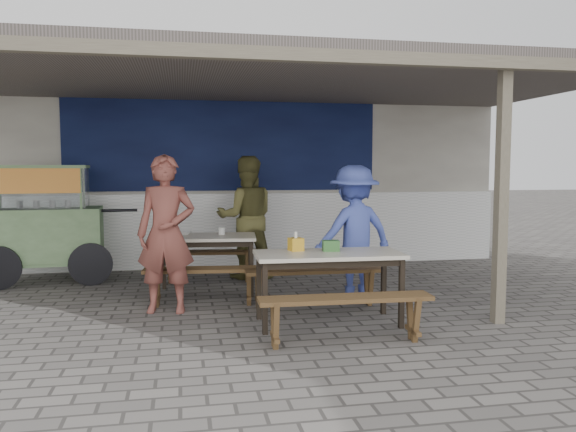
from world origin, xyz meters
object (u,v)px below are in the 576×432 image
at_px(condiment_jar, 222,231).
at_px(donation_box, 331,246).
at_px(bench_right_street, 346,308).
at_px(tissue_box, 296,244).
at_px(bench_left_street, 203,278).
at_px(vendor_cart, 47,219).
at_px(patron_street_side, 166,234).
at_px(table_right, 328,260).
at_px(patron_right_table, 354,233).
at_px(patron_wall_side, 246,217).
at_px(bench_right_wall, 314,278).
at_px(bench_left_wall, 209,259).
at_px(table_left, 206,242).
at_px(condiment_bowl, 184,233).

bearing_deg(condiment_jar, donation_box, -58.87).
distance_m(bench_right_street, tissue_box, 1.04).
height_order(bench_left_street, condiment_jar, condiment_jar).
distance_m(vendor_cart, patron_street_side, 2.60).
xyz_separation_m(table_right, patron_right_table, (0.59, 1.01, 0.16)).
distance_m(patron_street_side, patron_wall_side, 2.10).
relative_size(bench_left_street, condiment_jar, 14.90).
height_order(patron_wall_side, patron_right_table, patron_wall_side).
bearing_deg(condiment_jar, vendor_cart, 157.08).
xyz_separation_m(tissue_box, donation_box, (0.36, -0.09, -0.01)).
height_order(bench_right_wall, patron_wall_side, patron_wall_side).
bearing_deg(bench_left_wall, patron_street_side, -103.54).
relative_size(table_left, patron_street_side, 0.76).
relative_size(table_right, tissue_box, 11.19).
distance_m(patron_right_table, condiment_bowl, 2.21).
distance_m(bench_left_street, patron_wall_side, 1.82).
bearing_deg(tissue_box, bench_left_street, 138.78).
bearing_deg(bench_right_wall, bench_left_wall, 126.24).
relative_size(bench_right_wall, patron_right_table, 0.98).
distance_m(table_right, condiment_bowl, 2.35).
relative_size(vendor_cart, patron_street_side, 1.16).
height_order(bench_right_street, patron_right_table, patron_right_table).
bearing_deg(bench_right_street, bench_left_wall, 111.46).
bearing_deg(table_left, bench_right_wall, -33.37).
relative_size(patron_wall_side, patron_right_table, 1.08).
bearing_deg(bench_right_street, vendor_cart, 135.43).
relative_size(patron_street_side, condiment_bowl, 9.48).
xyz_separation_m(donation_box, condiment_jar, (-1.02, 1.69, -0.01)).
distance_m(bench_right_wall, patron_street_side, 1.77).
xyz_separation_m(table_right, bench_right_wall, (0.02, 0.70, -0.33)).
distance_m(bench_right_street, condiment_jar, 2.70).
distance_m(bench_right_wall, tissue_box, 0.78).
relative_size(bench_left_wall, condiment_bowl, 7.47).
bearing_deg(vendor_cart, bench_right_street, -50.02).
relative_size(bench_right_street, vendor_cart, 0.78).
bearing_deg(bench_left_street, patron_wall_side, 72.07).
bearing_deg(bench_left_wall, bench_left_street, -90.00).
bearing_deg(patron_wall_side, table_right, 102.55).
xyz_separation_m(vendor_cart, patron_wall_side, (2.80, -0.19, -0.00)).
relative_size(vendor_cart, condiment_jar, 22.01).
relative_size(bench_left_wall, patron_right_table, 0.84).
distance_m(bench_left_wall, table_right, 2.63).
relative_size(patron_street_side, tissue_box, 12.97).
bearing_deg(bench_left_street, donation_box, -29.60).
relative_size(table_right, bench_right_street, 0.95).
relative_size(bench_left_street, vendor_cart, 0.68).
height_order(bench_left_street, donation_box, donation_box).
bearing_deg(bench_right_street, patron_street_side, 139.18).
xyz_separation_m(table_right, vendor_cart, (-3.35, 2.78, 0.23)).
xyz_separation_m(bench_right_wall, donation_box, (0.03, -0.62, 0.46)).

